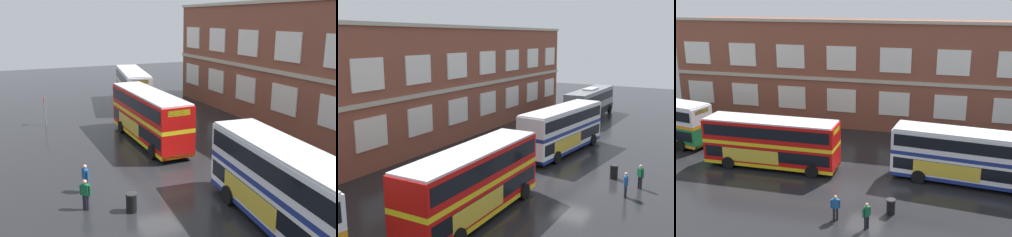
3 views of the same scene
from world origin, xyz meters
TOP-DOWN VIEW (x-y plane):
  - ground_plane at (0.00, 2.00)m, footprint 120.00×120.00m
  - brick_terminal_building at (2.71, 17.98)m, footprint 54.93×8.19m
  - double_decker_middle at (-8.42, 2.79)m, footprint 11.02×2.92m
  - double_decker_far at (6.90, 3.60)m, footprint 11.20×3.69m
  - touring_coach at (23.78, 6.64)m, footprint 12.01×2.91m
  - waiting_passenger at (0.99, -4.48)m, footprint 0.48×0.56m
  - second_passenger at (-1.09, -4.01)m, footprint 0.64×0.34m
  - station_litter_bin at (2.16, -2.38)m, footprint 0.60×0.60m

SIDE VIEW (x-z plane):
  - ground_plane at x=0.00m, z-range 0.00..0.00m
  - station_litter_bin at x=2.16m, z-range 0.01..1.04m
  - waiting_passenger at x=0.99m, z-range 0.08..1.78m
  - second_passenger at x=-1.09m, z-range 0.08..1.78m
  - touring_coach at x=23.78m, z-range 0.01..3.81m
  - double_decker_middle at x=-8.42m, z-range 0.11..4.18m
  - double_decker_far at x=6.90m, z-range 0.11..4.18m
  - brick_terminal_building at x=2.71m, z-range -0.15..11.14m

